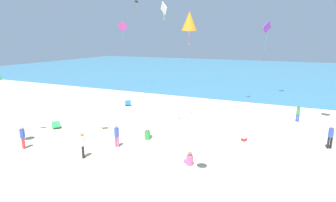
{
  "coord_description": "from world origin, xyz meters",
  "views": [
    {
      "loc": [
        7.29,
        -10.88,
        6.87
      ],
      "look_at": [
        0.0,
        5.05,
        2.83
      ],
      "focal_mm": 29.09,
      "sensor_mm": 36.0,
      "label": 1
    }
  ],
  "objects_px": {
    "person_5": "(331,135)",
    "person_6": "(189,160)",
    "person_0": "(117,135)",
    "person_1": "(298,112)",
    "person_3": "(82,143)",
    "kite_black": "(137,1)",
    "kite_orange": "(189,21)",
    "beach_chair_far_right": "(56,125)",
    "kite_magenta": "(123,27)",
    "person_4": "(148,135)",
    "cooler_box": "(244,139)",
    "beach_chair_near_camera": "(105,125)",
    "beach_chair_mid_beach": "(128,103)",
    "kite_white": "(164,8)",
    "kite_purple": "(267,28)",
    "person_2": "(22,136)"
  },
  "relations": [
    {
      "from": "person_5",
      "to": "person_6",
      "type": "distance_m",
      "value": 9.42
    },
    {
      "from": "person_0",
      "to": "person_1",
      "type": "distance_m",
      "value": 15.27
    },
    {
      "from": "person_3",
      "to": "person_5",
      "type": "distance_m",
      "value": 15.37
    },
    {
      "from": "kite_black",
      "to": "kite_orange",
      "type": "height_order",
      "value": "kite_black"
    },
    {
      "from": "beach_chair_far_right",
      "to": "kite_magenta",
      "type": "relative_size",
      "value": 0.48
    },
    {
      "from": "person_0",
      "to": "kite_magenta",
      "type": "height_order",
      "value": "kite_magenta"
    },
    {
      "from": "person_4",
      "to": "cooler_box",
      "type": "bearing_deg",
      "value": -66.69
    },
    {
      "from": "beach_chair_near_camera",
      "to": "person_6",
      "type": "xyz_separation_m",
      "value": [
        8.21,
        -3.23,
        0.02
      ]
    },
    {
      "from": "beach_chair_near_camera",
      "to": "person_4",
      "type": "distance_m",
      "value": 4.26
    },
    {
      "from": "beach_chair_far_right",
      "to": "person_1",
      "type": "relative_size",
      "value": 0.66
    },
    {
      "from": "beach_chair_far_right",
      "to": "beach_chair_mid_beach",
      "type": "xyz_separation_m",
      "value": [
        1.07,
        8.57,
        0.0
      ]
    },
    {
      "from": "beach_chair_mid_beach",
      "to": "beach_chair_far_right",
      "type": "bearing_deg",
      "value": 131.77
    },
    {
      "from": "beach_chair_mid_beach",
      "to": "kite_magenta",
      "type": "relative_size",
      "value": 0.46
    },
    {
      "from": "beach_chair_near_camera",
      "to": "kite_orange",
      "type": "bearing_deg",
      "value": 80.03
    },
    {
      "from": "beach_chair_mid_beach",
      "to": "kite_magenta",
      "type": "xyz_separation_m",
      "value": [
        -1.05,
        1.1,
        7.8
      ]
    },
    {
      "from": "person_5",
      "to": "kite_magenta",
      "type": "relative_size",
      "value": 0.82
    },
    {
      "from": "beach_chair_near_camera",
      "to": "person_6",
      "type": "height_order",
      "value": "person_6"
    },
    {
      "from": "cooler_box",
      "to": "person_1",
      "type": "bearing_deg",
      "value": 62.12
    },
    {
      "from": "person_4",
      "to": "person_6",
      "type": "bearing_deg",
      "value": -120.71
    },
    {
      "from": "beach_chair_near_camera",
      "to": "beach_chair_far_right",
      "type": "height_order",
      "value": "beach_chair_far_right"
    },
    {
      "from": "person_3",
      "to": "kite_white",
      "type": "distance_m",
      "value": 10.28
    },
    {
      "from": "beach_chair_far_right",
      "to": "kite_purple",
      "type": "xyz_separation_m",
      "value": [
        14.64,
        4.24,
        7.26
      ]
    },
    {
      "from": "kite_magenta",
      "to": "person_6",
      "type": "bearing_deg",
      "value": -44.04
    },
    {
      "from": "beach_chair_near_camera",
      "to": "person_2",
      "type": "relative_size",
      "value": 0.49
    },
    {
      "from": "person_5",
      "to": "kite_magenta",
      "type": "bearing_deg",
      "value": 54.73
    },
    {
      "from": "person_2",
      "to": "person_6",
      "type": "bearing_deg",
      "value": 118.87
    },
    {
      "from": "person_1",
      "to": "kite_purple",
      "type": "bearing_deg",
      "value": 179.3
    },
    {
      "from": "person_1",
      "to": "cooler_box",
      "type": "bearing_deg",
      "value": 175.78
    },
    {
      "from": "beach_chair_mid_beach",
      "to": "kite_black",
      "type": "height_order",
      "value": "kite_black"
    },
    {
      "from": "person_4",
      "to": "kite_purple",
      "type": "height_order",
      "value": "kite_purple"
    },
    {
      "from": "beach_chair_near_camera",
      "to": "cooler_box",
      "type": "relative_size",
      "value": 1.47
    },
    {
      "from": "person_4",
      "to": "kite_orange",
      "type": "xyz_separation_m",
      "value": [
        4.96,
        -5.43,
        7.23
      ]
    },
    {
      "from": "kite_black",
      "to": "person_5",
      "type": "bearing_deg",
      "value": -31.58
    },
    {
      "from": "person_0",
      "to": "person_2",
      "type": "height_order",
      "value": "person_2"
    },
    {
      "from": "cooler_box",
      "to": "person_3",
      "type": "relative_size",
      "value": 0.33
    },
    {
      "from": "person_3",
      "to": "kite_orange",
      "type": "distance_m",
      "value": 9.67
    },
    {
      "from": "beach_chair_mid_beach",
      "to": "kite_orange",
      "type": "relative_size",
      "value": 0.68
    },
    {
      "from": "person_6",
      "to": "kite_orange",
      "type": "distance_m",
      "value": 7.86
    },
    {
      "from": "cooler_box",
      "to": "person_6",
      "type": "distance_m",
      "value": 5.47
    },
    {
      "from": "person_5",
      "to": "kite_purple",
      "type": "bearing_deg",
      "value": 71.39
    },
    {
      "from": "person_4",
      "to": "person_6",
      "type": "relative_size",
      "value": 1.04
    },
    {
      "from": "kite_black",
      "to": "person_1",
      "type": "bearing_deg",
      "value": -21.71
    },
    {
      "from": "kite_purple",
      "to": "beach_chair_mid_beach",
      "type": "bearing_deg",
      "value": 162.33
    },
    {
      "from": "beach_chair_mid_beach",
      "to": "person_0",
      "type": "bearing_deg",
      "value": 168.1
    },
    {
      "from": "person_0",
      "to": "kite_orange",
      "type": "xyz_separation_m",
      "value": [
        6.08,
        -3.35,
        6.68
      ]
    },
    {
      "from": "person_1",
      "to": "person_3",
      "type": "distance_m",
      "value": 17.47
    },
    {
      "from": "cooler_box",
      "to": "person_3",
      "type": "bearing_deg",
      "value": -140.36
    },
    {
      "from": "kite_white",
      "to": "kite_magenta",
      "type": "distance_m",
      "value": 10.64
    },
    {
      "from": "kite_black",
      "to": "kite_orange",
      "type": "xyz_separation_m",
      "value": [
        15.61,
        -22.32,
        -4.11
      ]
    },
    {
      "from": "cooler_box",
      "to": "kite_magenta",
      "type": "relative_size",
      "value": 0.27
    }
  ]
}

